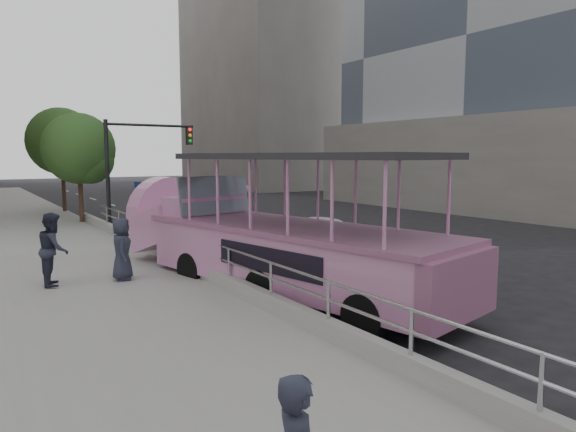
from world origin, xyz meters
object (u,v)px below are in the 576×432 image
(car, at_px, (327,235))
(pedestrian_mid, at_px, (53,249))
(parking_sign, at_px, (140,206))
(duck_boat, at_px, (264,240))
(street_tree_near, at_px, (81,151))
(pedestrian_far, at_px, (122,249))
(street_tree_far, at_px, (63,144))
(traffic_signal, at_px, (134,158))

(car, relative_size, pedestrian_mid, 2.19)
(pedestrian_mid, bearing_deg, parking_sign, -23.22)
(car, bearing_deg, duck_boat, -144.02)
(street_tree_near, bearing_deg, duck_boat, -84.47)
(duck_boat, bearing_deg, street_tree_near, 95.53)
(pedestrian_far, height_order, parking_sign, parking_sign)
(street_tree_far, bearing_deg, traffic_signal, -81.57)
(pedestrian_mid, distance_m, traffic_signal, 11.02)
(pedestrian_far, xyz_separation_m, street_tree_far, (1.92, 19.41, 3.18))
(pedestrian_mid, xyz_separation_m, pedestrian_far, (1.61, -0.38, -0.10))
(pedestrian_mid, distance_m, street_tree_far, 19.59)
(car, height_order, parking_sign, parking_sign)
(duck_boat, bearing_deg, parking_sign, 95.99)
(car, height_order, traffic_signal, traffic_signal)
(pedestrian_mid, bearing_deg, traffic_signal, -15.77)
(duck_boat, xyz_separation_m, parking_sign, (-0.85, 8.13, 0.29))
(pedestrian_far, bearing_deg, car, -64.47)
(pedestrian_mid, bearing_deg, street_tree_near, -2.93)
(car, xyz_separation_m, pedestrian_mid, (-9.39, -0.88, 0.54))
(pedestrian_mid, height_order, pedestrian_far, pedestrian_mid)
(pedestrian_far, relative_size, traffic_signal, 0.32)
(car, relative_size, pedestrian_far, 2.46)
(pedestrian_mid, relative_size, pedestrian_far, 1.13)
(car, distance_m, parking_sign, 7.35)
(duck_boat, bearing_deg, street_tree_far, 93.45)
(street_tree_far, bearing_deg, pedestrian_mid, -100.51)
(car, distance_m, pedestrian_far, 7.89)
(pedestrian_mid, distance_m, street_tree_near, 13.69)
(pedestrian_mid, bearing_deg, pedestrian_far, -92.00)
(pedestrian_far, relative_size, parking_sign, 0.64)
(street_tree_far, bearing_deg, pedestrian_far, -95.65)
(traffic_signal, distance_m, street_tree_far, 9.57)
(car, bearing_deg, pedestrian_mid, -174.17)
(pedestrian_far, bearing_deg, traffic_signal, -2.08)
(duck_boat, distance_m, car, 5.65)
(pedestrian_mid, height_order, parking_sign, parking_sign)
(pedestrian_far, distance_m, traffic_signal, 10.78)
(parking_sign, bearing_deg, pedestrian_mid, -124.63)
(parking_sign, distance_m, street_tree_far, 13.55)
(street_tree_far, bearing_deg, parking_sign, -88.11)
(car, xyz_separation_m, street_tree_far, (-5.86, 18.15, 3.61))
(duck_boat, relative_size, pedestrian_far, 6.82)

